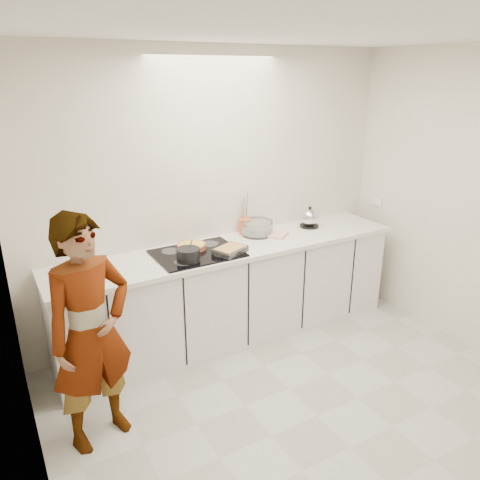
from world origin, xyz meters
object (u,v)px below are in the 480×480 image
hob (197,253)px  baking_dish (230,250)px  tart_dish (192,246)px  kettle (309,218)px  saucepan (188,255)px  mixing_bowl (257,228)px  cook (91,333)px  utensil_crock (245,226)px

hob → baking_dish: baking_dish is taller
tart_dish → kettle: (1.28, 0.00, 0.05)m
saucepan → mixing_bowl: bearing=19.9°
baking_dish → cook: 1.40m
hob → cook: size_ratio=0.45×
saucepan → kettle: kettle is taller
tart_dish → cook: 1.32m
utensil_crock → cook: bearing=-150.9°
baking_dish → utensil_crock: 0.57m
tart_dish → kettle: size_ratio=1.15×
kettle → cook: size_ratio=0.14×
baking_dish → hob: bearing=148.8°
kettle → cook: bearing=-161.5°
tart_dish → cook: (-1.06, -0.78, -0.14)m
mixing_bowl → cook: cook is taller
utensil_crock → hob: bearing=-156.8°
saucepan → baking_dish: 0.38m
hob → cook: 1.25m
kettle → hob: bearing=-174.7°
saucepan → utensil_crock: 0.87m
tart_dish → baking_dish: 0.35m
hob → cook: bearing=-147.8°
tart_dish → utensil_crock: 0.65m
hob → mixing_bowl: 0.73m
baking_dish → kettle: kettle is taller
baking_dish → cook: bearing=-158.1°
mixing_bowl → baking_dish: bearing=-145.5°
tart_dish → baking_dish: size_ratio=0.81×
mixing_bowl → utensil_crock: size_ratio=2.25×
hob → baking_dish: 0.28m
hob → saucepan: size_ratio=2.96×
hob → kettle: size_ratio=3.21×
hob → utensil_crock: utensil_crock is taller
saucepan → cook: size_ratio=0.15×
saucepan → kettle: (1.42, 0.25, 0.02)m
tart_dish → saucepan: bearing=-119.3°
saucepan → mixing_bowl: 0.90m
mixing_bowl → kettle: 0.58m
tart_dish → cook: bearing=-143.5°
hob → baking_dish: bearing=-31.2°
hob → mixing_bowl: size_ratio=2.25×
mixing_bowl → cook: size_ratio=0.20×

